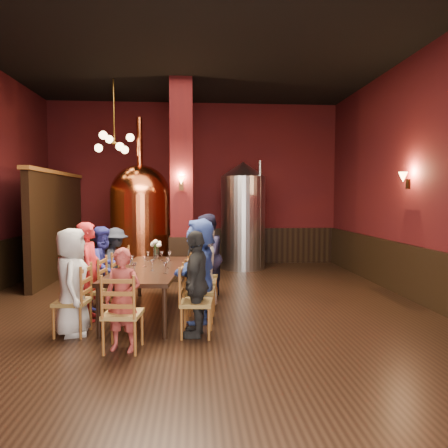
{
  "coord_description": "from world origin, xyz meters",
  "views": [
    {
      "loc": [
        0.0,
        -6.28,
        1.87
      ],
      "look_at": [
        0.47,
        0.2,
        1.44
      ],
      "focal_mm": 32.0,
      "sensor_mm": 36.0,
      "label": 1
    }
  ],
  "objects": [
    {
      "name": "room",
      "position": [
        0.0,
        0.0,
        2.25
      ],
      "size": [
        10.0,
        10.02,
        4.5
      ],
      "color": "black",
      "rests_on": "ground"
    },
    {
      "name": "wainscot_right",
      "position": [
        3.96,
        0.0,
        0.5
      ],
      "size": [
        0.08,
        9.9,
        1.0
      ],
      "primitive_type": "cube",
      "color": "black",
      "rests_on": "ground"
    },
    {
      "name": "wainscot_back",
      "position": [
        0.0,
        4.96,
        0.5
      ],
      "size": [
        7.9,
        0.08,
        1.0
      ],
      "primitive_type": "cube",
      "color": "black",
      "rests_on": "ground"
    },
    {
      "name": "column",
      "position": [
        -0.3,
        2.8,
        2.25
      ],
      "size": [
        0.58,
        0.58,
        4.5
      ],
      "primitive_type": "cube",
      "color": "#480F0F",
      "rests_on": "ground"
    },
    {
      "name": "partition",
      "position": [
        -3.2,
        3.2,
        1.2
      ],
      "size": [
        0.22,
        3.5,
        2.4
      ],
      "primitive_type": "cube",
      "color": "black",
      "rests_on": "ground"
    },
    {
      "name": "pendant_cluster",
      "position": [
        -1.8,
        2.9,
        3.1
      ],
      "size": [
        0.9,
        0.9,
        1.7
      ],
      "primitive_type": null,
      "color": "#A57226",
      "rests_on": "room"
    },
    {
      "name": "sconce_wall",
      "position": [
        3.9,
        0.8,
        2.2
      ],
      "size": [
        0.2,
        0.2,
        0.36
      ],
      "primitive_type": null,
      "rotation": [
        0.0,
        0.0,
        1.57
      ],
      "color": "black",
      "rests_on": "room"
    },
    {
      "name": "sconce_column",
      "position": [
        -0.3,
        2.5,
        2.2
      ],
      "size": [
        0.2,
        0.2,
        0.36
      ],
      "primitive_type": null,
      "rotation": [
        0.0,
        0.0,
        3.14
      ],
      "color": "black",
      "rests_on": "column"
    },
    {
      "name": "dining_table",
      "position": [
        -0.74,
        0.13,
        0.69
      ],
      "size": [
        1.23,
        2.49,
        0.75
      ],
      "rotation": [
        0.0,
        0.0,
        -0.1
      ],
      "color": "black",
      "rests_on": "ground"
    },
    {
      "name": "chair_0",
      "position": [
        -1.68,
        -0.78,
        0.46
      ],
      "size": [
        0.5,
        0.5,
        0.92
      ],
      "primitive_type": null,
      "rotation": [
        0.0,
        0.0,
        -1.67
      ],
      "color": "brown",
      "rests_on": "ground"
    },
    {
      "name": "person_0",
      "position": [
        -1.68,
        -0.78,
        0.73
      ],
      "size": [
        0.59,
        0.79,
        1.46
      ],
      "primitive_type": "imported",
      "rotation": [
        0.0,
        0.0,
        1.76
      ],
      "color": "silver",
      "rests_on": "ground"
    },
    {
      "name": "chair_1",
      "position": [
        -1.62,
        -0.12,
        0.46
      ],
      "size": [
        0.5,
        0.5,
        0.92
      ],
      "primitive_type": null,
      "rotation": [
        0.0,
        0.0,
        -1.67
      ],
      "color": "brown",
      "rests_on": "ground"
    },
    {
      "name": "person_1",
      "position": [
        -1.62,
        -0.12,
        0.75
      ],
      "size": [
        0.4,
        0.58,
        1.5
      ],
      "primitive_type": "imported",
      "rotation": [
        0.0,
        0.0,
        1.66
      ],
      "color": "red",
      "rests_on": "ground"
    },
    {
      "name": "chair_2",
      "position": [
        -1.55,
        0.54,
        0.46
      ],
      "size": [
        0.5,
        0.5,
        0.92
      ],
      "primitive_type": null,
      "rotation": [
        0.0,
        0.0,
        -1.67
      ],
      "color": "brown",
      "rests_on": "ground"
    },
    {
      "name": "person_2",
      "position": [
        -1.55,
        0.54,
        0.69
      ],
      "size": [
        0.58,
        0.75,
        1.39
      ],
      "primitive_type": "imported",
      "rotation": [
        0.0,
        0.0,
        1.15
      ],
      "color": "navy",
      "rests_on": "ground"
    },
    {
      "name": "chair_3",
      "position": [
        -1.49,
        1.21,
        0.46
      ],
      "size": [
        0.5,
        0.5,
        0.92
      ],
      "primitive_type": null,
      "rotation": [
        0.0,
        0.0,
        -1.67
      ],
      "color": "brown",
      "rests_on": "ground"
    },
    {
      "name": "person_3",
      "position": [
        -1.49,
        1.21,
        0.66
      ],
      "size": [
        0.57,
        0.89,
        1.32
      ],
      "primitive_type": "imported",
      "rotation": [
        0.0,
        0.0,
        1.48
      ],
      "color": "#1D212C",
      "rests_on": "ground"
    },
    {
      "name": "chair_4",
      "position": [
        0.01,
        -0.95,
        0.46
      ],
      "size": [
        0.5,
        0.5,
        0.92
      ],
      "primitive_type": null,
      "rotation": [
        0.0,
        0.0,
        1.47
      ],
      "color": "brown",
      "rests_on": "ground"
    },
    {
      "name": "person_4",
      "position": [
        0.01,
        -0.95,
        0.72
      ],
      "size": [
        0.49,
        0.89,
        1.43
      ],
      "primitive_type": "imported",
      "rotation": [
        0.0,
        0.0,
        4.53
      ],
      "color": "black",
      "rests_on": "ground"
    },
    {
      "name": "chair_5",
      "position": [
        0.07,
        -0.28,
        0.46
      ],
      "size": [
        0.5,
        0.5,
        0.92
      ],
      "primitive_type": null,
      "rotation": [
        0.0,
        0.0,
        1.47
      ],
      "color": "brown",
      "rests_on": "ground"
    },
    {
      "name": "person_5",
      "position": [
        0.07,
        -0.28,
        0.78
      ],
      "size": [
        0.77,
        1.52,
        1.57
      ],
      "primitive_type": "imported",
      "rotation": [
        0.0,
        0.0,
        4.49
      ],
      "color": "#3A55AE",
      "rests_on": "ground"
    },
    {
      "name": "chair_6",
      "position": [
        0.14,
        0.38,
        0.46
      ],
      "size": [
        0.5,
        0.5,
        0.92
      ],
      "primitive_type": null,
      "rotation": [
        0.0,
        0.0,
        1.47
      ],
      "color": "brown",
      "rests_on": "ground"
    },
    {
      "name": "person_6",
      "position": [
        0.14,
        0.38,
        0.72
      ],
      "size": [
        0.54,
        0.75,
        1.45
      ],
      "primitive_type": "imported",
      "rotation": [
        0.0,
        0.0,
        4.6
      ],
      "color": "beige",
      "rests_on": "ground"
    },
    {
      "name": "chair_7",
      "position": [
        0.2,
        1.04,
        0.46
      ],
      "size": [
        0.5,
        0.5,
        0.92
      ],
      "primitive_type": null,
      "rotation": [
        0.0,
        0.0,
        1.47
      ],
      "color": "brown",
      "rests_on": "ground"
    },
    {
      "name": "person_7",
      "position": [
        0.2,
        1.04,
        0.79
      ],
      "size": [
        0.53,
        0.83,
        1.58
      ],
      "primitive_type": "imported",
      "rotation": [
        0.0,
        0.0,
        4.5
      ],
      "color": "black",
      "rests_on": "ground"
    },
    {
      "name": "chair_8",
      "position": [
        -0.89,
        -1.41,
        0.46
      ],
      "size": [
        0.5,
        0.5,
        0.92
      ],
      "primitive_type": null,
      "rotation": [
        0.0,
        0.0,
        3.05
      ],
      "color": "brown",
      "rests_on": "ground"
    },
    {
      "name": "person_8",
      "position": [
        -0.89,
        -1.41,
        0.63
      ],
      "size": [
        0.52,
        0.41,
        1.27
      ],
      "primitive_type": "imported",
      "rotation": [
        0.0,
        0.0,
        6.02
      ],
      "color": "#9A3633",
      "rests_on": "ground"
    },
    {
      "name": "copper_kettle",
      "position": [
        -1.3,
        3.34,
        1.37
      ],
      "size": [
        1.6,
        1.6,
        3.75
      ],
      "rotation": [
        0.0,
        0.0,
        -0.15
      ],
      "color": "black",
      "rests_on": "ground"
    },
    {
      "name": "steel_vessel",
      "position": [
        1.26,
        4.16,
        1.4
      ],
      "size": [
        1.35,
        1.35,
        2.81
      ],
      "rotation": [
        0.0,
        0.0,
        -0.18
      ],
      "color": "#B2B2B7",
      "rests_on": "ground"
    },
    {
      "name": "rose_vase",
      "position": [
        -0.72,
        1.08,
        0.98
      ],
      "size": [
        0.21,
        0.21,
        0.36
      ],
      "color": "white",
      "rests_on": "dining_table"
    },
    {
      "name": "wine_glass_0",
      "position": [
        -0.6,
        0.82,
        0.83
      ],
      "size": [
        0.07,
        0.07,
        0.17
      ],
      "primitive_type": null,
      "color": "white",
      "rests_on": "dining_table"
    },
    {
      "name": "wine_glass_1",
      "position": [
        -0.84,
        0.84,
        0.83
      ],
      "size": [
        0.07,
        0.07,
        0.17
      ],
      "primitive_type": null,
      "color": "white",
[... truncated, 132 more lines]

